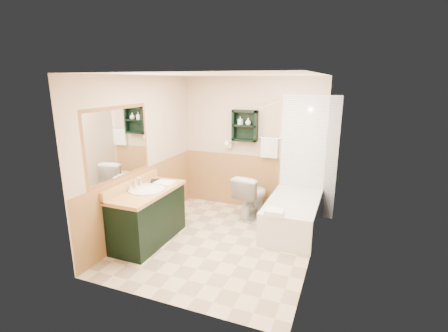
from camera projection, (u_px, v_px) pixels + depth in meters
floor at (220, 242)px, 4.83m from camera, size 3.00×3.00×0.00m
back_wall at (252, 144)px, 5.89m from camera, size 2.60×0.04×2.40m
left_wall at (141, 156)px, 4.99m from camera, size 0.04×3.00×2.40m
right_wall at (317, 173)px, 4.06m from camera, size 0.04×3.00×2.40m
ceiling at (220, 73)px, 4.21m from camera, size 2.60×3.00×0.04m
wainscot_left at (146, 199)px, 5.16m from camera, size 2.98×2.98×1.00m
wainscot_back at (250, 182)px, 6.04m from camera, size 2.58×2.58×1.00m
mirror_frame at (118, 143)px, 4.41m from camera, size 1.30×1.30×1.00m
mirror_glass at (119, 143)px, 4.40m from camera, size 1.20×1.20×0.90m
tile_right at (319, 170)px, 4.78m from camera, size 1.50×1.50×2.10m
tile_back at (308, 158)px, 5.52m from camera, size 0.95×0.95×2.10m
tile_accent at (323, 112)px, 4.57m from camera, size 1.50×1.50×0.10m
wall_shelf at (245, 126)px, 5.73m from camera, size 0.45×0.15×0.55m
hair_dryer at (229, 144)px, 5.95m from camera, size 0.10×0.24×0.18m
towel_bar at (270, 138)px, 5.67m from camera, size 0.40×0.06×0.40m
curtain_rod at (272, 103)px, 4.81m from camera, size 0.03×1.60×0.03m
shower_curtain at (273, 156)px, 5.18m from camera, size 1.05×1.05×1.70m
vanity at (148, 216)px, 4.76m from camera, size 0.59×1.26×0.80m
bathtub at (293, 215)px, 5.15m from camera, size 0.77×1.50×0.51m
toilet at (252, 196)px, 5.64m from camera, size 0.56×0.84×0.76m
counter_towel at (165, 183)px, 4.91m from camera, size 0.28×0.22×0.04m
vanity_book at (150, 176)px, 5.00m from camera, size 0.14×0.09×0.21m
tub_towel at (274, 212)px, 4.52m from camera, size 0.25×0.21×0.07m
soap_bottle_a at (240, 123)px, 5.75m from camera, size 0.11×0.16×0.07m
soap_bottle_b at (248, 122)px, 5.69m from camera, size 0.14×0.15×0.10m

